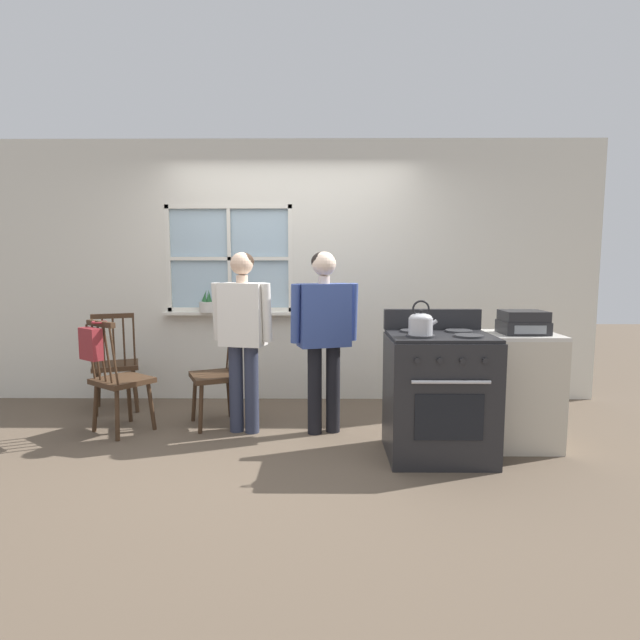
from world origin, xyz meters
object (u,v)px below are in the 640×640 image
Objects in this scene: chair_by_window at (120,381)px; person_elderly_left at (243,326)px; chair_near_wall at (115,366)px; stereo at (523,323)px; stove at (439,394)px; handbag at (91,343)px; chair_center_cluster at (217,376)px; side_counter at (519,390)px; kettle at (421,323)px; potted_plant at (207,305)px; person_teen_center at (324,324)px.

chair_by_window is 0.63× the size of person_elderly_left.
chair_near_wall is at bearing 168.83° from person_elderly_left.
stereo is (2.23, -0.31, 0.07)m from person_elderly_left.
stove is 3.53× the size of handbag.
person_elderly_left is 1.22m from handbag.
stereo reaches higher than chair_by_window.
chair_center_cluster reaches higher than side_counter.
person_elderly_left reaches higher than stereo.
chair_center_cluster is 2.54m from side_counter.
chair_near_wall is 2.86× the size of stereo.
person_elderly_left is (1.06, 0.00, 0.47)m from chair_by_window.
stove is 4.39× the size of kettle.
stove is 1.20× the size of side_counter.
stereo is at bearing -148.55° from chair_by_window.
chair_near_wall is (-0.30, 0.63, 0.00)m from chair_by_window.
stereo is at bearing 144.39° from chair_near_wall.
chair_by_window is 2.65m from stove.
potted_plant is at bearing 131.58° from person_elderly_left.
chair_center_cluster is at bearing 137.69° from chair_near_wall.
stove is at bearing -47.72° from person_teen_center.
potted_plant is (0.53, 1.00, 0.57)m from chair_by_window.
side_counter is (0.69, 0.22, -0.02)m from stove.
chair_near_wall is at bearing 145.38° from person_teen_center.
person_elderly_left reaches higher than chair_near_wall.
kettle reaches higher than side_counter.
potted_plant is at bearing 154.70° from stereo.
handbag is at bearing 168.08° from person_teen_center.
stove is 2.62m from potted_plant.
chair_center_cluster is 1.94m from stove.
handbag is at bearing 80.10° from chair_near_wall.
chair_by_window and handbag have the same top height.
person_elderly_left reaches higher than kettle.
person_teen_center is at bearing -39.59° from potted_plant.
stove is (1.54, -0.51, -0.44)m from person_elderly_left.
potted_plant reaches higher than stove.
chair_near_wall reaches higher than side_counter.
stove is at bearing -162.01° from side_counter.
kettle reaches higher than chair_near_wall.
stove is (0.86, -0.50, -0.46)m from person_teen_center.
kettle is at bearing -11.78° from person_elderly_left.
side_counter is (3.43, -0.10, -0.35)m from handbag.
potted_plant is 0.77× the size of handbag.
person_elderly_left reaches higher than side_counter.
person_teen_center is at bearing 5.44° from handbag.
handbag is (-0.14, -0.19, 0.36)m from chair_by_window.
potted_plant reaches higher than side_counter.
person_teen_center reaches higher than kettle.
person_elderly_left is 1.71× the size of side_counter.
person_elderly_left is 2.25m from stereo.
stove is at bearing -154.30° from chair_by_window.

